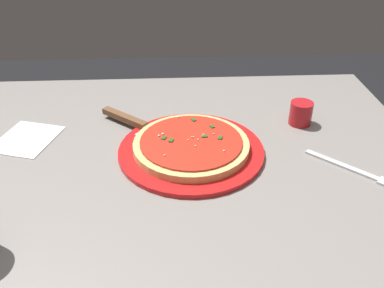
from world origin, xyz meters
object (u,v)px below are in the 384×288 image
(pizza_server, at_px, (138,124))
(cup_small_sauce, at_px, (302,113))
(napkin_folded_right, at_px, (28,139))
(fork, at_px, (357,171))
(serving_plate, at_px, (192,150))
(pizza, at_px, (192,144))

(pizza_server, distance_m, cup_small_sauce, 0.38)
(napkin_folded_right, relative_size, fork, 0.91)
(pizza_server, bearing_deg, serving_plate, -40.06)
(cup_small_sauce, bearing_deg, napkin_folded_right, -176.46)
(pizza_server, relative_size, fork, 1.33)
(cup_small_sauce, height_order, fork, cup_small_sauce)
(pizza_server, bearing_deg, fork, -22.94)
(pizza_server, bearing_deg, napkin_folded_right, -173.15)
(cup_small_sauce, xyz_separation_m, fork, (0.06, -0.19, -0.02))
(serving_plate, distance_m, cup_small_sauce, 0.28)
(serving_plate, distance_m, fork, 0.33)
(serving_plate, height_order, pizza_server, pizza_server)
(serving_plate, xyz_separation_m, pizza, (-0.00, 0.00, 0.01))
(serving_plate, bearing_deg, napkin_folded_right, 169.04)
(pizza, bearing_deg, serving_plate, -87.88)
(pizza, relative_size, fork, 1.63)
(cup_small_sauce, bearing_deg, pizza, -157.45)
(pizza, xyz_separation_m, napkin_folded_right, (-0.36, 0.07, -0.02))
(pizza, bearing_deg, cup_small_sauce, 22.55)
(cup_small_sauce, bearing_deg, fork, -73.12)
(pizza, distance_m, napkin_folded_right, 0.37)
(cup_small_sauce, relative_size, napkin_folded_right, 0.41)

